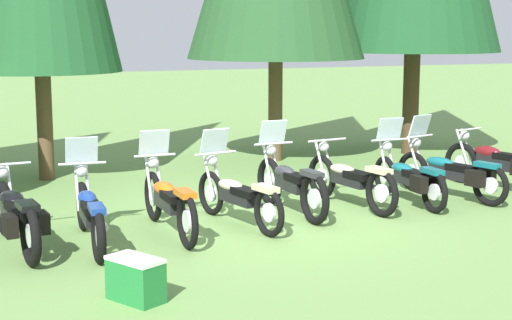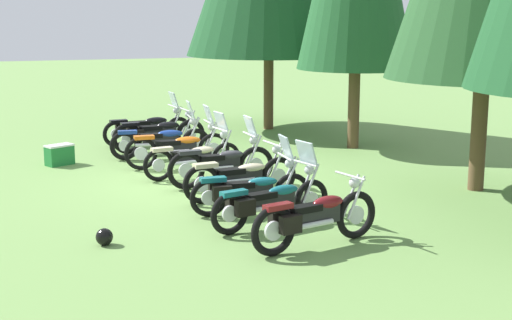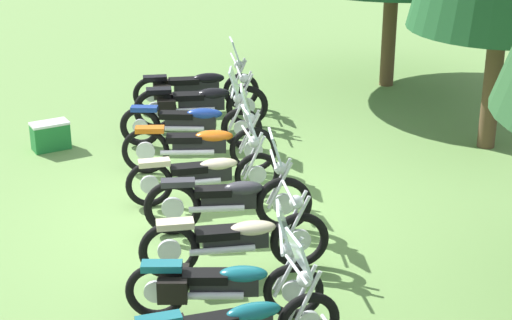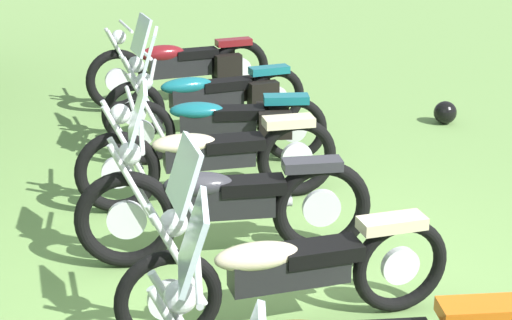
% 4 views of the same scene
% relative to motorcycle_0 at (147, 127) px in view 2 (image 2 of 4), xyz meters
% --- Properties ---
extents(ground_plane, '(80.00, 80.00, 0.00)m').
position_rel_motorcycle_0_xyz_m(ground_plane, '(4.58, 0.42, -0.47)').
color(ground_plane, '#6B934C').
extents(motorcycle_0, '(0.81, 2.38, 1.35)m').
position_rel_motorcycle_0_xyz_m(motorcycle_0, '(0.00, 0.00, 0.00)').
color(motorcycle_0, black).
rests_on(motorcycle_0, ground_plane).
extents(motorcycle_1, '(0.77, 2.39, 1.03)m').
position_rel_motorcycle_0_xyz_m(motorcycle_1, '(1.02, 0.11, 0.01)').
color(motorcycle_1, black).
rests_on(motorcycle_1, ground_plane).
extents(motorcycle_2, '(0.65, 2.39, 1.36)m').
position_rel_motorcycle_0_xyz_m(motorcycle_2, '(1.94, 0.04, -0.01)').
color(motorcycle_2, black).
rests_on(motorcycle_2, ground_plane).
extents(motorcycle_3, '(0.61, 2.40, 1.38)m').
position_rel_motorcycle_0_xyz_m(motorcycle_3, '(3.06, 0.22, 0.01)').
color(motorcycle_3, black).
rests_on(motorcycle_3, ground_plane).
extents(motorcycle_4, '(0.75, 2.21, 1.35)m').
position_rel_motorcycle_0_xyz_m(motorcycle_4, '(4.12, 0.32, -0.02)').
color(motorcycle_4, black).
rests_on(motorcycle_4, ground_plane).
extents(motorcycle_5, '(0.67, 2.23, 1.39)m').
position_rel_motorcycle_0_xyz_m(motorcycle_5, '(5.12, 0.66, 0.01)').
color(motorcycle_5, black).
rests_on(motorcycle_5, ground_plane).
extents(motorcycle_6, '(0.74, 2.30, 1.02)m').
position_rel_motorcycle_0_xyz_m(motorcycle_6, '(6.21, 0.73, -0.02)').
color(motorcycle_6, black).
rests_on(motorcycle_6, ground_plane).
extents(motorcycle_7, '(0.71, 2.17, 1.34)m').
position_rel_motorcycle_0_xyz_m(motorcycle_7, '(7.21, 0.56, -0.02)').
color(motorcycle_7, black).
rests_on(motorcycle_7, ground_plane).
extents(motorcycle_8, '(0.89, 2.24, 1.35)m').
position_rel_motorcycle_0_xyz_m(motorcycle_8, '(8.09, 0.64, -0.02)').
color(motorcycle_8, black).
rests_on(motorcycle_8, ground_plane).
extents(motorcycle_9, '(0.89, 2.24, 1.03)m').
position_rel_motorcycle_0_xyz_m(motorcycle_9, '(9.29, 0.92, -0.00)').
color(motorcycle_9, black).
rests_on(motorcycle_9, ground_plane).
extents(picnic_cooler, '(0.58, 0.70, 0.47)m').
position_rel_motorcycle_0_xyz_m(picnic_cooler, '(1.97, -2.33, -0.23)').
color(picnic_cooler, '#1E7233').
rests_on(picnic_cooler, ground_plane).
extents(dropped_helmet, '(0.26, 0.26, 0.26)m').
position_rel_motorcycle_0_xyz_m(dropped_helmet, '(8.23, -2.04, -0.34)').
color(dropped_helmet, black).
rests_on(dropped_helmet, ground_plane).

